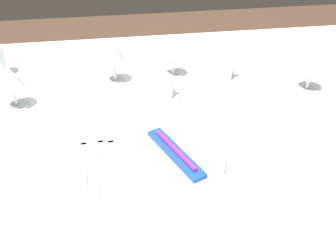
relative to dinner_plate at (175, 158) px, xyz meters
The scene contains 16 objects.
dining_table 0.27m from the dinner_plate, 85.18° to the left, with size 1.80×1.11×0.74m.
dinner_plate is the anchor object (origin of this frame).
toothbrush_package 0.02m from the dinner_plate, ahead, with size 0.11×0.21×0.02m.
fork_outer 0.15m from the dinner_plate, 167.38° to the left, with size 0.02×0.22×0.00m.
fork_inner 0.19m from the dinner_plate, behind, with size 0.03×0.23×0.00m.
fork_salad 0.22m from the dinner_plate, behind, with size 0.03×0.22×0.00m.
dinner_knife 0.16m from the dinner_plate, ahead, with size 0.02×0.22×0.00m.
spoon_soup 0.18m from the dinner_plate, 16.36° to the left, with size 0.03×0.22×0.01m.
saucer_left 0.29m from the dinner_plate, 90.23° to the left, with size 0.13×0.13×0.01m, color white.
coffee_cup_left 0.30m from the dinner_plate, 89.92° to the left, with size 0.11×0.08×0.06m.
saucer_right 0.43m from the dinner_plate, 60.80° to the left, with size 0.14×0.14×0.01m, color white.
coffee_cup_right 0.44m from the dinner_plate, 60.59° to the left, with size 0.10×0.08×0.07m.
wine_glass_centre 0.55m from the dinner_plate, 30.76° to the left, with size 0.08×0.08×0.14m.
wine_glass_left 0.45m from the dinner_plate, 106.82° to the left, with size 0.08×0.08×0.14m.
wine_glass_right 0.53m from the dinner_plate, 143.46° to the left, with size 0.08×0.08×0.13m.
wine_glass_far 0.45m from the dinner_plate, 81.62° to the left, with size 0.07×0.07×0.13m.
Camera 1 is at (-0.14, -0.94, 1.34)m, focal length 40.65 mm.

